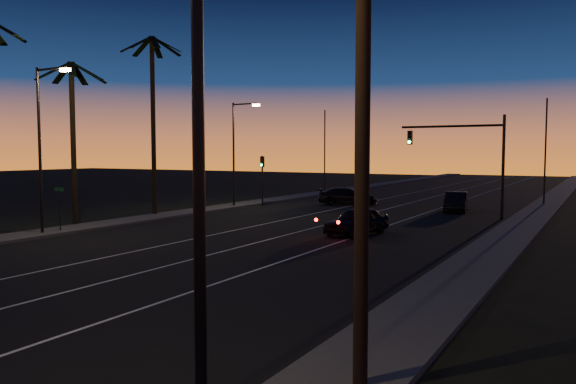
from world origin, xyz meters
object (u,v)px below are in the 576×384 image
Objects in this scene: signal_mast at (467,148)px; lead_car at (357,221)px; utility_pole at (363,108)px; right_car at (456,202)px; cross_car at (348,196)px.

signal_mast reaches higher than lead_car.
utility_pole is 1.41× the size of signal_mast.
right_car reaches higher than cross_car.
utility_pole is 2.14× the size of right_car.
right_car is at bearing 100.05° from utility_pole.
right_car is 0.86× the size of cross_car.
cross_car is (-10.72, 4.21, -4.04)m from signal_mast.
right_car is (-5.92, 33.38, -4.57)m from utility_pole.
utility_pole reaches higher than lead_car.
right_car is (-1.45, 3.39, -4.03)m from signal_mast.
lead_car is 17.14m from cross_car.
lead_car is (-3.40, -11.30, -4.03)m from signal_mast.
signal_mast is at bearing -21.43° from cross_car.
signal_mast reaches higher than cross_car.
right_car is 9.30m from cross_car.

